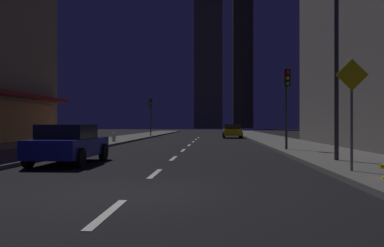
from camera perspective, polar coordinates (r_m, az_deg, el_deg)
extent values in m
cube|color=black|center=(40.48, 0.78, -2.22)|extent=(78.00, 136.00, 0.10)
cube|color=#605E59|center=(40.78, 10.66, -2.03)|extent=(4.00, 76.00, 0.15)
cube|color=#605E59|center=(41.37, -8.96, -2.00)|extent=(4.00, 76.00, 0.15)
cube|color=silver|center=(6.81, -11.99, -12.47)|extent=(0.16, 2.20, 0.01)
cube|color=silver|center=(11.84, -5.30, -7.17)|extent=(0.16, 2.20, 0.01)
cube|color=silver|center=(16.97, -2.68, -5.01)|extent=(0.16, 2.20, 0.01)
cube|color=silver|center=(22.13, -1.29, -3.86)|extent=(0.16, 2.20, 0.01)
cube|color=silver|center=(27.31, -0.42, -3.14)|extent=(0.16, 2.20, 0.01)
cube|color=silver|center=(32.49, 0.17, -2.65)|extent=(0.16, 2.20, 0.01)
cube|color=silver|center=(37.68, 0.59, -2.30)|extent=(0.16, 2.20, 0.01)
cube|color=silver|center=(42.88, 0.91, -2.03)|extent=(0.16, 2.20, 0.01)
cube|color=brown|center=(128.82, 2.34, 13.37)|extent=(8.81, 5.07, 62.82)
cube|color=#2F2D23|center=(149.44, 7.27, 10.55)|extent=(7.19, 5.45, 58.04)
cube|color=navy|center=(15.35, -17.17, -3.25)|extent=(1.80, 4.20, 0.65)
cube|color=black|center=(15.14, -17.43, -1.18)|extent=(1.64, 2.00, 0.55)
cylinder|color=black|center=(16.99, -18.30, -3.88)|extent=(0.22, 0.68, 0.68)
cylinder|color=black|center=(16.42, -12.57, -4.01)|extent=(0.22, 0.68, 0.68)
cylinder|color=black|center=(14.43, -22.41, -4.55)|extent=(0.22, 0.68, 0.68)
cylinder|color=black|center=(13.76, -15.76, -4.77)|extent=(0.22, 0.68, 0.68)
sphere|color=white|center=(17.46, -16.51, -2.71)|extent=(0.18, 0.18, 0.18)
sphere|color=white|center=(17.12, -13.04, -2.76)|extent=(0.18, 0.18, 0.18)
cube|color=gold|center=(42.00, 5.78, -1.24)|extent=(1.80, 4.20, 0.65)
cube|color=black|center=(41.80, 5.79, -0.47)|extent=(1.64, 2.00, 0.55)
cylinder|color=black|center=(43.38, 4.54, -1.56)|extent=(0.22, 0.68, 0.68)
cylinder|color=black|center=(43.45, 6.86, -1.56)|extent=(0.22, 0.68, 0.68)
cylinder|color=black|center=(40.58, 4.63, -1.66)|extent=(0.22, 0.68, 0.68)
cylinder|color=black|center=(40.66, 7.11, -1.66)|extent=(0.22, 0.68, 0.68)
sphere|color=white|center=(44.03, 4.95, -1.12)|extent=(0.18, 0.18, 0.18)
sphere|color=white|center=(44.08, 6.38, -1.12)|extent=(0.18, 0.18, 0.18)
cylinder|color=yellow|center=(10.56, 25.57, -5.58)|extent=(0.10, 0.10, 0.10)
cylinder|color=#B2B2B2|center=(30.77, -11.15, -2.01)|extent=(0.22, 0.22, 0.55)
sphere|color=#B2B2B2|center=(30.76, -11.15, -1.50)|extent=(0.21, 0.21, 0.21)
cylinder|color=#B2B2B2|center=(30.78, -11.15, -2.47)|extent=(0.30, 0.30, 0.06)
cylinder|color=#B2B2B2|center=(30.81, -11.43, -1.96)|extent=(0.10, 0.10, 0.10)
cylinder|color=#B2B2B2|center=(30.73, -10.86, -1.96)|extent=(0.10, 0.10, 0.10)
cylinder|color=#2D2D2D|center=(21.39, 13.36, 2.02)|extent=(0.12, 0.12, 4.20)
cube|color=black|center=(21.31, 13.46, 6.35)|extent=(0.32, 0.24, 0.90)
sphere|color=red|center=(21.22, 13.52, 7.14)|extent=(0.18, 0.18, 0.18)
sphere|color=#F2B20C|center=(21.19, 13.52, 6.39)|extent=(0.18, 0.18, 0.18)
sphere|color=#19D833|center=(21.16, 13.52, 5.63)|extent=(0.18, 0.18, 0.18)
cylinder|color=#2D2D2D|center=(45.43, -5.93, 0.91)|extent=(0.12, 0.12, 4.20)
cube|color=black|center=(45.29, -5.97, 2.94)|extent=(0.32, 0.24, 0.90)
sphere|color=red|center=(45.18, -6.00, 3.31)|extent=(0.18, 0.18, 0.18)
sphere|color=#F2B20C|center=(45.16, -6.00, 2.95)|extent=(0.18, 0.18, 0.18)
sphere|color=#19D833|center=(45.15, -6.00, 2.60)|extent=(0.18, 0.18, 0.18)
cylinder|color=#38383D|center=(15.58, 19.98, 7.05)|extent=(0.16, 0.16, 6.50)
cylinder|color=slate|center=(12.06, 21.89, -0.63)|extent=(0.08, 0.08, 2.40)
cube|color=yellow|center=(12.11, 21.93, 6.49)|extent=(0.91, 0.03, 0.91)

